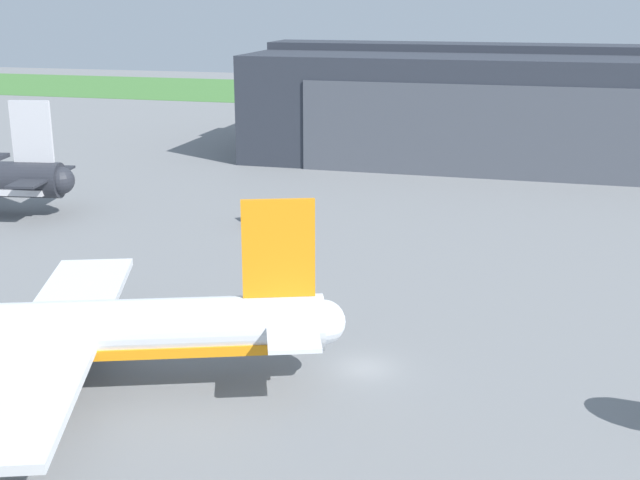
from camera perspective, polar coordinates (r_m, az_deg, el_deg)
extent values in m
plane|color=slate|center=(58.53, 3.10, -8.79)|extent=(440.00, 440.00, 0.00)
cube|color=#457B39|center=(221.59, 12.30, 9.57)|extent=(440.00, 56.00, 0.08)
cube|color=#2D333D|center=(139.89, 15.19, 9.00)|extent=(90.57, 41.74, 16.54)
cube|color=#4C515B|center=(119.28, 15.07, 7.01)|extent=(68.83, 0.30, 13.23)
cube|color=#2D333D|center=(139.11, 15.47, 12.62)|extent=(90.57, 10.02, 1.20)
cylinder|color=silver|center=(56.25, -18.52, -5.99)|extent=(35.22, 15.95, 3.82)
sphere|color=silver|center=(54.84, 0.22, -5.67)|extent=(2.98, 2.98, 2.98)
cube|color=orange|center=(56.64, -18.42, -6.97)|extent=(32.52, 15.00, 0.67)
cube|color=orange|center=(52.95, -2.89, -0.59)|extent=(4.55, 1.98, 6.49)
cube|color=silver|center=(57.23, -2.21, -4.31)|extent=(4.88, 6.13, 0.28)
cube|color=silver|center=(51.90, -1.88, -6.54)|extent=(4.88, 6.13, 0.28)
cube|color=silver|center=(63.95, -16.18, -3.53)|extent=(10.49, 15.86, 0.56)
cube|color=silver|center=(48.81, -19.84, -10.24)|extent=(10.49, 15.86, 0.56)
cylinder|color=gray|center=(63.49, -16.99, -5.05)|extent=(4.13, 3.21, 2.10)
cylinder|color=gray|center=(50.62, -20.25, -11.00)|extent=(4.13, 3.21, 2.10)
cylinder|color=black|center=(58.92, -16.43, -8.04)|extent=(0.56, 0.56, 2.37)
cylinder|color=black|center=(55.37, -17.21, -9.74)|extent=(0.56, 0.56, 2.37)
sphere|color=#282B33|center=(101.25, -17.45, 3.94)|extent=(3.28, 3.28, 3.28)
cube|color=silver|center=(101.44, -19.27, 7.07)|extent=(4.77, 1.17, 7.14)
cube|color=#282B33|center=(104.85, -17.93, 4.54)|extent=(4.22, 6.34, 0.28)
cube|color=#282B33|center=(99.25, -19.34, 3.78)|extent=(4.22, 6.34, 0.28)
cube|color=#2D2D33|center=(94.92, -4.32, 2.01)|extent=(2.33, 2.33, 1.86)
cube|color=#AD1E19|center=(93.09, -3.89, 1.60)|extent=(2.85, 2.98, 1.43)
cylinder|color=black|center=(95.45, -3.78, 1.53)|extent=(0.78, 0.89, 0.94)
cylinder|color=black|center=(94.87, -4.83, 1.41)|extent=(0.78, 0.89, 0.94)
cylinder|color=black|center=(93.19, -3.26, 1.17)|extent=(0.78, 0.89, 0.94)
cylinder|color=black|center=(92.60, -4.33, 1.05)|extent=(0.78, 0.89, 0.94)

